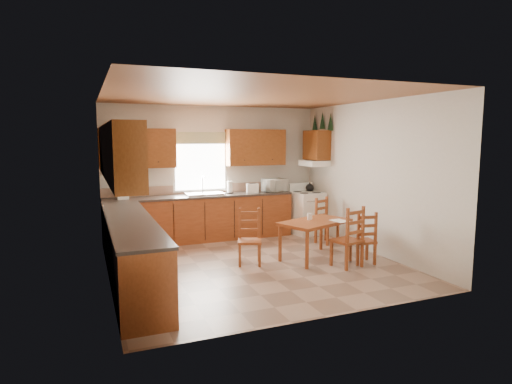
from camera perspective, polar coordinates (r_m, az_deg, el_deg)
name	(u,v)px	position (r m, az deg, el deg)	size (l,w,h in m)	color
floor	(254,264)	(7.09, -0.22, -9.61)	(4.50, 4.50, 0.00)	#927561
ceiling	(254,96)	(6.82, -0.23, 12.68)	(4.50, 4.50, 0.00)	brown
wall_left	(105,188)	(6.34, -19.45, 0.45)	(4.50, 4.50, 0.00)	beige
wall_right	(371,177)	(7.93, 15.05, 1.90)	(4.50, 4.50, 0.00)	beige
wall_back	(214,172)	(8.94, -5.59, 2.69)	(4.50, 4.50, 0.00)	beige
wall_front	(329,202)	(4.82, 9.76, -1.27)	(4.50, 4.50, 0.00)	beige
lower_cab_back	(201,219)	(8.67, -7.34, -3.54)	(3.75, 0.60, 0.88)	brown
lower_cab_left	(131,252)	(6.38, -16.32, -7.71)	(0.60, 3.60, 0.88)	brown
counter_back	(201,196)	(8.60, -7.38, -0.53)	(3.75, 0.63, 0.04)	#362D28
counter_left	(130,220)	(6.28, -16.47, -3.65)	(0.63, 3.60, 0.04)	#362D28
backsplash	(197,189)	(8.87, -7.87, 0.41)	(3.75, 0.01, 0.18)	#94725D
upper_cab_back_left	(138,148)	(8.44, -15.48, 5.63)	(1.41, 0.33, 0.75)	brown
upper_cab_back_right	(256,147)	(9.04, -0.06, 5.98)	(1.25, 0.33, 0.75)	brown
upper_cab_left	(117,152)	(6.17, -18.04, 5.03)	(0.33, 3.60, 0.75)	brown
upper_cab_stove	(317,145)	(9.19, 8.08, 6.21)	(0.33, 0.62, 0.62)	brown
range_hood	(314,163)	(9.17, 7.76, 3.84)	(0.44, 0.62, 0.12)	white
window_frame	(200,163)	(8.82, -7.43, 3.90)	(1.13, 0.02, 1.18)	white
window_pane	(200,163)	(8.81, -7.42, 3.90)	(1.05, 0.01, 1.10)	white
window_valance	(200,138)	(8.77, -7.43, 7.15)	(1.19, 0.01, 0.24)	#4A6A35
sink_basin	(204,194)	(8.61, -6.91, -0.24)	(0.75, 0.45, 0.04)	silver
pine_decal_a	(330,122)	(8.98, 9.89, 9.21)	(0.22, 0.22, 0.36)	#15321B
pine_decal_b	(322,120)	(9.26, 8.84, 9.42)	(0.22, 0.22, 0.36)	#15321B
pine_decal_c	(315,123)	(9.53, 7.84, 9.13)	(0.22, 0.22, 0.36)	#15321B
stove	(307,213)	(9.25, 6.77, -2.85)	(0.60, 0.61, 0.88)	white
coffeemaker	(123,189)	(8.35, -17.36, 0.35)	(0.21, 0.26, 0.36)	white
paper_towel	(230,187)	(8.79, -3.53, 0.64)	(0.11, 0.11, 0.25)	white
toaster	(252,188)	(8.85, -0.47, 0.50)	(0.24, 0.15, 0.19)	white
microwave	(275,185)	(9.09, 2.51, 0.92)	(0.45, 0.32, 0.27)	white
dining_table	(315,240)	(7.41, 7.82, -6.31)	(1.23, 0.70, 0.66)	brown
chair_near_left	(347,237)	(7.01, 12.05, -5.83)	(0.41, 0.39, 0.98)	brown
chair_near_right	(363,237)	(7.27, 14.05, -5.89)	(0.36, 0.34, 0.86)	brown
chair_far_left	(250,237)	(6.98, -0.87, -6.07)	(0.38, 0.36, 0.90)	brown
chair_far_right	(327,221)	(8.48, 9.44, -3.81)	(0.37, 0.35, 0.88)	brown
table_paper	(340,221)	(7.39, 11.11, -3.78)	(0.23, 0.31, 0.00)	white
table_card	(310,217)	(7.39, 7.18, -3.27)	(0.09, 0.02, 0.11)	white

